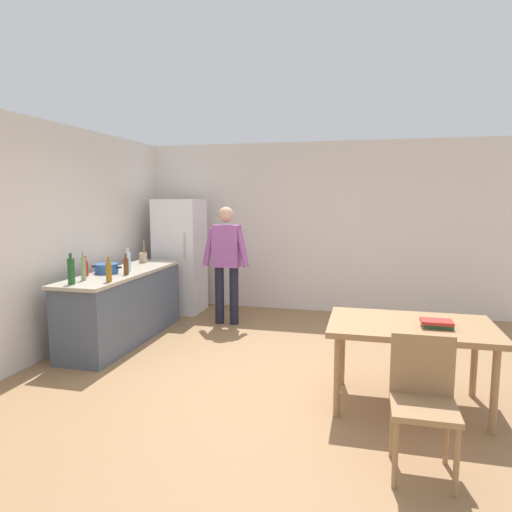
{
  "coord_description": "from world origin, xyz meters",
  "views": [
    {
      "loc": [
        1.01,
        -4.35,
        1.84
      ],
      "look_at": [
        -0.38,
        1.33,
        1.08
      ],
      "focal_mm": 31.99,
      "sensor_mm": 36.0,
      "label": 1
    }
  ],
  "objects_px": {
    "bottle_vinegar_tall": "(83,268)",
    "book_stack": "(438,323)",
    "dining_table": "(411,332)",
    "bottle_water_clear": "(128,262)",
    "bottle_wine_green": "(71,271)",
    "bottle_beer_brown": "(126,266)",
    "bottle_sauce_red": "(86,268)",
    "utensil_jar": "(143,257)",
    "person": "(226,257)",
    "chair": "(423,394)",
    "bottle_oil_amber": "(109,272)",
    "refrigerator": "(180,256)",
    "cooking_pot": "(107,269)"
  },
  "relations": [
    {
      "from": "bottle_wine_green",
      "to": "bottle_water_clear",
      "type": "bearing_deg",
      "value": 79.22
    },
    {
      "from": "person",
      "to": "bottle_sauce_red",
      "type": "xyz_separation_m",
      "value": [
        -1.3,
        -1.47,
        0.02
      ]
    },
    {
      "from": "bottle_sauce_red",
      "to": "bottle_wine_green",
      "type": "relative_size",
      "value": 0.71
    },
    {
      "from": "person",
      "to": "refrigerator",
      "type": "bearing_deg",
      "value": 149.77
    },
    {
      "from": "bottle_oil_amber",
      "to": "bottle_wine_green",
      "type": "height_order",
      "value": "bottle_wine_green"
    },
    {
      "from": "book_stack",
      "to": "refrigerator",
      "type": "bearing_deg",
      "value": 141.61
    },
    {
      "from": "refrigerator",
      "to": "bottle_sauce_red",
      "type": "distance_m",
      "value": 2.05
    },
    {
      "from": "bottle_vinegar_tall",
      "to": "book_stack",
      "type": "height_order",
      "value": "bottle_vinegar_tall"
    },
    {
      "from": "person",
      "to": "bottle_water_clear",
      "type": "xyz_separation_m",
      "value": [
        -0.97,
        -1.05,
        0.05
      ]
    },
    {
      "from": "cooking_pot",
      "to": "book_stack",
      "type": "bearing_deg",
      "value": -14.9
    },
    {
      "from": "refrigerator",
      "to": "bottle_sauce_red",
      "type": "relative_size",
      "value": 7.5
    },
    {
      "from": "bottle_wine_green",
      "to": "book_stack",
      "type": "xyz_separation_m",
      "value": [
        3.69,
        -0.27,
        -0.26
      ]
    },
    {
      "from": "bottle_beer_brown",
      "to": "bottle_sauce_red",
      "type": "xyz_separation_m",
      "value": [
        -0.42,
        -0.2,
        -0.01
      ]
    },
    {
      "from": "chair",
      "to": "cooking_pot",
      "type": "bearing_deg",
      "value": 161.31
    },
    {
      "from": "cooking_pot",
      "to": "bottle_vinegar_tall",
      "type": "height_order",
      "value": "bottle_vinegar_tall"
    },
    {
      "from": "utensil_jar",
      "to": "bottle_water_clear",
      "type": "xyz_separation_m",
      "value": [
        0.2,
        -0.78,
        0.05
      ]
    },
    {
      "from": "bottle_water_clear",
      "to": "book_stack",
      "type": "height_order",
      "value": "bottle_water_clear"
    },
    {
      "from": "cooking_pot",
      "to": "bottle_water_clear",
      "type": "distance_m",
      "value": 0.27
    },
    {
      "from": "dining_table",
      "to": "bottle_water_clear",
      "type": "bearing_deg",
      "value": 161.71
    },
    {
      "from": "refrigerator",
      "to": "bottle_oil_amber",
      "type": "height_order",
      "value": "refrigerator"
    },
    {
      "from": "refrigerator",
      "to": "utensil_jar",
      "type": "relative_size",
      "value": 5.62
    },
    {
      "from": "bottle_wine_green",
      "to": "bottle_beer_brown",
      "type": "bearing_deg",
      "value": 68.79
    },
    {
      "from": "utensil_jar",
      "to": "book_stack",
      "type": "xyz_separation_m",
      "value": [
        3.72,
        -1.95,
        -0.19
      ]
    },
    {
      "from": "dining_table",
      "to": "utensil_jar",
      "type": "distance_m",
      "value": 4.0
    },
    {
      "from": "refrigerator",
      "to": "bottle_wine_green",
      "type": "relative_size",
      "value": 5.29
    },
    {
      "from": "chair",
      "to": "bottle_oil_amber",
      "type": "bearing_deg",
      "value": 165.99
    },
    {
      "from": "bottle_beer_brown",
      "to": "refrigerator",
      "type": "bearing_deg",
      "value": 92.38
    },
    {
      "from": "utensil_jar",
      "to": "bottle_beer_brown",
      "type": "xyz_separation_m",
      "value": [
        0.29,
        -0.99,
        0.03
      ]
    },
    {
      "from": "bottle_sauce_red",
      "to": "book_stack",
      "type": "distance_m",
      "value": 3.93
    },
    {
      "from": "dining_table",
      "to": "book_stack",
      "type": "distance_m",
      "value": 0.24
    },
    {
      "from": "chair",
      "to": "utensil_jar",
      "type": "distance_m",
      "value": 4.54
    },
    {
      "from": "bottle_water_clear",
      "to": "bottle_vinegar_tall",
      "type": "bearing_deg",
      "value": -105.58
    },
    {
      "from": "refrigerator",
      "to": "bottle_wine_green",
      "type": "xyz_separation_m",
      "value": [
        -0.19,
        -2.51,
        0.15
      ]
    },
    {
      "from": "refrigerator",
      "to": "bottle_sauce_red",
      "type": "height_order",
      "value": "refrigerator"
    },
    {
      "from": "cooking_pot",
      "to": "chair",
      "type": "bearing_deg",
      "value": -28.19
    },
    {
      "from": "bottle_sauce_red",
      "to": "bottle_water_clear",
      "type": "bearing_deg",
      "value": 51.79
    },
    {
      "from": "bottle_beer_brown",
      "to": "bottle_wine_green",
      "type": "relative_size",
      "value": 0.76
    },
    {
      "from": "book_stack",
      "to": "cooking_pot",
      "type": "bearing_deg",
      "value": 165.1
    },
    {
      "from": "cooking_pot",
      "to": "bottle_sauce_red",
      "type": "bearing_deg",
      "value": -120.44
    },
    {
      "from": "bottle_water_clear",
      "to": "bottle_wine_green",
      "type": "distance_m",
      "value": 0.92
    },
    {
      "from": "dining_table",
      "to": "chair",
      "type": "relative_size",
      "value": 1.54
    },
    {
      "from": "dining_table",
      "to": "chair",
      "type": "distance_m",
      "value": 0.98
    },
    {
      "from": "bottle_water_clear",
      "to": "chair",
      "type": "bearing_deg",
      "value": -31.9
    },
    {
      "from": "bottle_vinegar_tall",
      "to": "book_stack",
      "type": "bearing_deg",
      "value": -7.78
    },
    {
      "from": "chair",
      "to": "utensil_jar",
      "type": "relative_size",
      "value": 2.84
    },
    {
      "from": "cooking_pot",
      "to": "bottle_sauce_red",
      "type": "distance_m",
      "value": 0.27
    },
    {
      "from": "refrigerator",
      "to": "bottle_water_clear",
      "type": "height_order",
      "value": "refrigerator"
    },
    {
      "from": "chair",
      "to": "bottle_beer_brown",
      "type": "xyz_separation_m",
      "value": [
        -3.22,
        1.85,
        0.47
      ]
    },
    {
      "from": "person",
      "to": "bottle_oil_amber",
      "type": "height_order",
      "value": "person"
    },
    {
      "from": "person",
      "to": "chair",
      "type": "height_order",
      "value": "person"
    }
  ]
}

